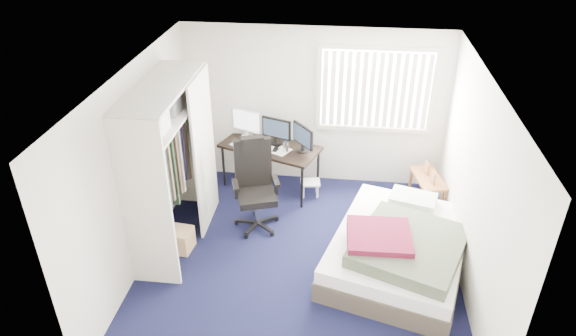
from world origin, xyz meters
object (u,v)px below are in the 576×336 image
(desk, at_px, (271,143))
(nightstand, at_px, (428,181))
(bed, at_px, (399,249))
(office_chair, at_px, (255,193))

(desk, xyz_separation_m, nightstand, (2.38, -0.26, -0.34))
(desk, height_order, bed, desk)
(desk, distance_m, nightstand, 2.41)
(desk, distance_m, bed, 2.59)
(office_chair, distance_m, bed, 2.09)
(desk, relative_size, nightstand, 2.10)
(office_chair, height_order, nightstand, office_chair)
(office_chair, bearing_deg, nightstand, 16.83)
(nightstand, height_order, bed, bed)
(desk, bearing_deg, bed, -42.61)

